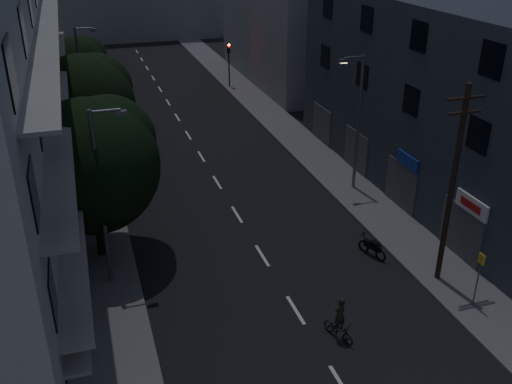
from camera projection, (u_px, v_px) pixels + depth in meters
ground at (200, 154)px, 39.89m from camera, size 160.00×160.00×0.00m
sidewalk_left at (89, 166)px, 37.81m from camera, size 3.00×90.00×0.15m
sidewalk_right at (299, 141)px, 41.91m from camera, size 3.00×90.00×0.15m
lane_markings at (183, 126)px, 45.25m from camera, size 0.15×60.50×0.01m
building_right at (452, 108)px, 31.34m from camera, size 6.19×28.00×11.00m
building_far_left at (15, 0)px, 52.88m from camera, size 6.00×20.00×16.00m
building_far_right at (280, 15)px, 54.94m from camera, size 6.00×20.00×13.00m
building_far_end at (125, 0)px, 76.35m from camera, size 24.00×8.00×10.00m
tree_near at (92, 161)px, 25.77m from camera, size 6.28×6.28×7.75m
tree_mid at (84, 102)px, 34.13m from camera, size 6.24×6.24×7.68m
tree_far at (77, 66)px, 45.83m from camera, size 5.17×5.17×6.39m
traffic_signal_far_right at (229, 56)px, 54.13m from camera, size 0.28×0.37×4.10m
traffic_signal_far_left at (90, 70)px, 49.10m from camera, size 0.28×0.37×4.10m
street_lamp_left_near at (103, 191)px, 23.82m from camera, size 1.51×0.25×8.00m
street_lamp_right at (357, 117)px, 32.70m from camera, size 1.51×0.25×8.00m
street_lamp_left_far at (83, 78)px, 40.61m from camera, size 1.51×0.25×8.00m
utility_pole at (453, 183)px, 23.89m from camera, size 1.80×0.24×9.00m
bus_stop_sign at (479, 271)px, 23.29m from camera, size 0.06×0.35×2.52m
motorcycle at (372, 248)px, 27.69m from camera, size 0.79×1.65×1.11m
cyclist at (339, 325)px, 22.14m from camera, size 1.05×1.60×1.92m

